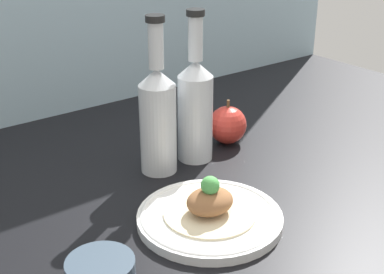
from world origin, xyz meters
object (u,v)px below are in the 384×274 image
cider_bottle_left (158,116)px  cider_bottle_right (195,106)px  dipping_bowl (101,271)px  plated_food (210,203)px  plate (210,217)px  apple (228,125)px

cider_bottle_left → cider_bottle_right: size_ratio=1.00×
cider_bottle_right → dipping_bowl: cider_bottle_right is taller
cider_bottle_left → cider_bottle_right: (8.78, 0.00, 0.00)cm
plated_food → cider_bottle_left: 21.99cm
dipping_bowl → plate: bearing=6.3°
plate → plated_food: size_ratio=1.57×
dipping_bowl → plated_food: bearing=6.3°
cider_bottle_left → apple: 20.33cm
plate → cider_bottle_left: 23.02cm
plate → dipping_bowl: bearing=-173.7°
cider_bottle_right → apple: bearing=10.3°
cider_bottle_left → plate: bearing=-100.7°
plated_food → cider_bottle_right: size_ratio=0.50×
cider_bottle_right → cider_bottle_left: bearing=180.0°
plate → dipping_bowl: size_ratio=2.47×
cider_bottle_right → dipping_bowl: size_ratio=3.12×
plated_food → apple: 31.69cm
plated_food → dipping_bowl: 21.22cm
plate → cider_bottle_right: (12.59, 20.22, 10.32)cm
plate → dipping_bowl: (-21.00, -2.32, 0.64)cm
plate → dipping_bowl: dipping_bowl is taller
plated_food → cider_bottle_left: cider_bottle_left is taller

